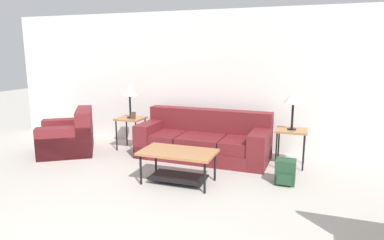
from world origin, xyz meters
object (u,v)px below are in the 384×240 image
(side_table_right, at_px, (291,134))
(table_lamp_right, at_px, (293,98))
(armchair, at_px, (69,137))
(couch, at_px, (204,141))
(coffee_table, at_px, (178,159))
(backpack, at_px, (285,172))
(table_lamp_left, at_px, (130,91))
(side_table_left, at_px, (131,122))

(side_table_right, bearing_deg, table_lamp_right, 90.00)
(armchair, distance_m, side_table_right, 3.98)
(couch, bearing_deg, table_lamp_right, 1.40)
(couch, xyz_separation_m, coffee_table, (0.02, -1.26, 0.05))
(side_table_right, distance_m, backpack, 0.91)
(table_lamp_left, bearing_deg, coffee_table, -40.97)
(armchair, xyz_separation_m, backpack, (3.92, -0.26, -0.11))
(table_lamp_left, relative_size, backpack, 1.82)
(couch, bearing_deg, table_lamp_left, 178.60)
(coffee_table, height_order, side_table_left, side_table_left)
(side_table_left, xyz_separation_m, table_lamp_left, (-0.00, 0.00, 0.59))
(table_lamp_right, height_order, backpack, table_lamp_right)
(side_table_left, height_order, backpack, side_table_left)
(table_lamp_right, bearing_deg, side_table_right, -90.00)
(table_lamp_left, xyz_separation_m, table_lamp_right, (2.95, 0.00, 0.00))
(armchair, bearing_deg, side_table_left, 30.46)
(coffee_table, relative_size, side_table_left, 1.74)
(armchair, height_order, table_lamp_left, table_lamp_left)
(couch, relative_size, side_table_left, 3.76)
(side_table_right, xyz_separation_m, table_lamp_right, (0.00, 0.00, 0.59))
(coffee_table, distance_m, side_table_right, 1.96)
(couch, xyz_separation_m, armchair, (-2.46, -0.54, -0.01))
(side_table_left, height_order, table_lamp_left, table_lamp_left)
(table_lamp_left, relative_size, table_lamp_right, 1.00)
(backpack, bearing_deg, table_lamp_left, 164.17)
(table_lamp_left, bearing_deg, side_table_right, -0.00)
(table_lamp_left, bearing_deg, backpack, -15.83)
(backpack, bearing_deg, armchair, 176.24)
(coffee_table, relative_size, table_lamp_left, 1.65)
(side_table_right, height_order, table_lamp_left, table_lamp_left)
(coffee_table, distance_m, backpack, 1.53)
(couch, relative_size, backpack, 6.49)
(backpack, bearing_deg, side_table_right, 89.41)
(couch, relative_size, coffee_table, 2.16)
(table_lamp_right, bearing_deg, backpack, -90.59)
(table_lamp_right, bearing_deg, couch, -178.60)
(coffee_table, xyz_separation_m, side_table_right, (1.45, 1.30, 0.19))
(side_table_left, relative_size, backpack, 1.73)
(couch, bearing_deg, backpack, -28.56)
(coffee_table, height_order, table_lamp_left, table_lamp_left)
(couch, xyz_separation_m, side_table_right, (1.47, 0.04, 0.24))
(table_lamp_left, height_order, backpack, table_lamp_left)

